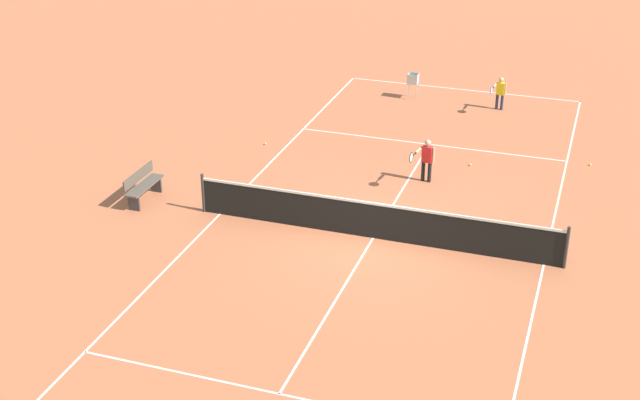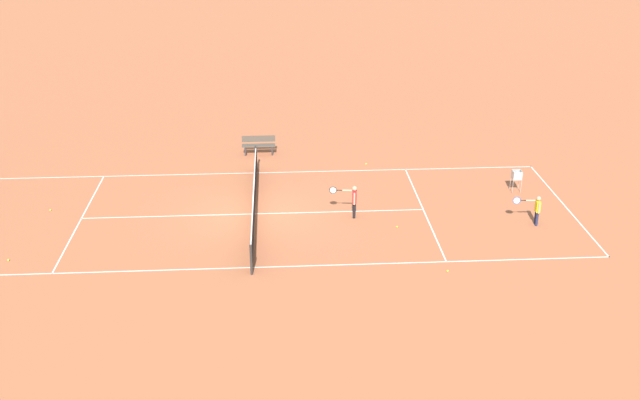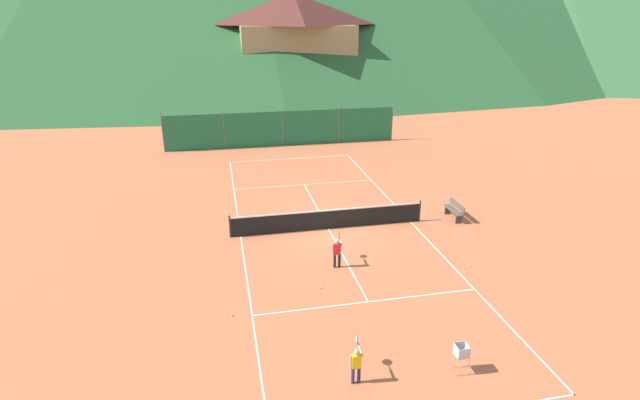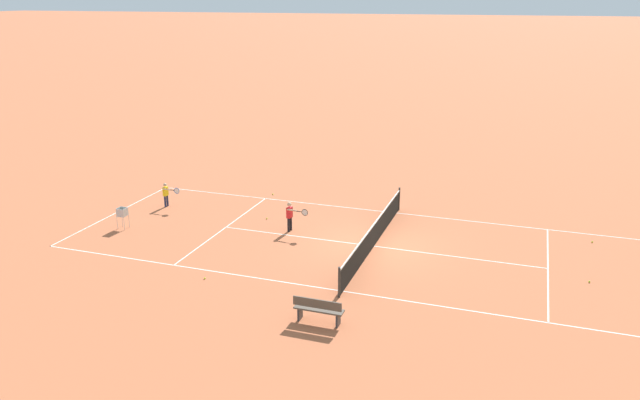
# 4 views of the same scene
# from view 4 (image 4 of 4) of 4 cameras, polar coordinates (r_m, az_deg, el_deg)

# --- Properties ---
(ground_plane) EXTENTS (600.00, 600.00, 0.00)m
(ground_plane) POSITION_cam_4_polar(r_m,az_deg,el_deg) (24.38, 4.94, -4.23)
(ground_plane) COLOR #B7603D
(court_line_markings) EXTENTS (8.25, 23.85, 0.01)m
(court_line_markings) POSITION_cam_4_polar(r_m,az_deg,el_deg) (24.38, 4.94, -4.22)
(court_line_markings) COLOR white
(court_line_markings) RESTS_ON ground
(tennis_net) EXTENTS (9.18, 0.08, 1.06)m
(tennis_net) POSITION_cam_4_polar(r_m,az_deg,el_deg) (24.19, 4.98, -3.13)
(tennis_net) COLOR #2D2D2D
(tennis_net) RESTS_ON ground
(player_far_baseline) EXTENTS (0.51, 1.01, 1.24)m
(player_far_baseline) POSITION_cam_4_polar(r_m,az_deg,el_deg) (25.58, -2.72, -1.34)
(player_far_baseline) COLOR black
(player_far_baseline) RESTS_ON ground
(player_near_service) EXTENTS (0.42, 0.95, 1.12)m
(player_near_service) POSITION_cam_4_polar(r_m,az_deg,el_deg) (29.39, -13.86, 0.62)
(player_near_service) COLOR #23284C
(player_near_service) RESTS_ON ground
(tennis_ball_service_box) EXTENTS (0.07, 0.07, 0.07)m
(tennis_ball_service_box) POSITION_cam_4_polar(r_m,az_deg,el_deg) (30.52, -4.34, 0.54)
(tennis_ball_service_box) COLOR #CCE033
(tennis_ball_service_box) RESTS_ON ground
(tennis_ball_far_corner) EXTENTS (0.07, 0.07, 0.07)m
(tennis_ball_far_corner) POSITION_cam_4_polar(r_m,az_deg,el_deg) (23.22, 23.41, -6.87)
(tennis_ball_far_corner) COLOR #CCE033
(tennis_ball_far_corner) RESTS_ON ground
(tennis_ball_by_net_left) EXTENTS (0.07, 0.07, 0.07)m
(tennis_ball_by_net_left) POSITION_cam_4_polar(r_m,az_deg,el_deg) (21.94, -10.49, -7.04)
(tennis_ball_by_net_left) COLOR #CCE033
(tennis_ball_by_net_left) RESTS_ON ground
(tennis_ball_mid_court) EXTENTS (0.07, 0.07, 0.07)m
(tennis_ball_mid_court) POSITION_cam_4_polar(r_m,az_deg,el_deg) (27.24, -4.88, -1.69)
(tennis_ball_mid_court) COLOR #CCE033
(tennis_ball_mid_court) RESTS_ON ground
(tennis_ball_alley_left) EXTENTS (0.07, 0.07, 0.07)m
(tennis_ball_alley_left) POSITION_cam_4_polar(r_m,az_deg,el_deg) (26.86, 23.63, -3.52)
(tennis_ball_alley_left) COLOR #CCE033
(tennis_ball_alley_left) RESTS_ON ground
(ball_hopper) EXTENTS (0.36, 0.36, 0.89)m
(ball_hopper) POSITION_cam_4_polar(r_m,az_deg,el_deg) (27.17, -17.64, -1.18)
(ball_hopper) COLOR #B7B7BC
(ball_hopper) RESTS_ON ground
(courtside_bench) EXTENTS (0.36, 1.50, 0.84)m
(courtside_bench) POSITION_cam_4_polar(r_m,az_deg,el_deg) (18.69, -0.14, -9.98)
(courtside_bench) COLOR #51473D
(courtside_bench) RESTS_ON ground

